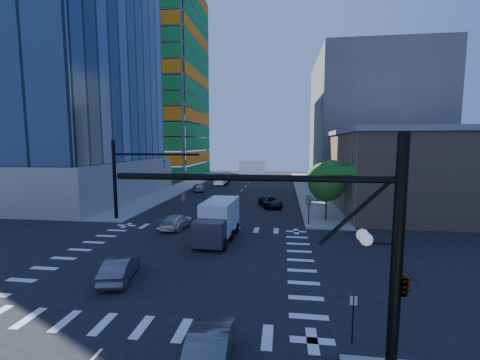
# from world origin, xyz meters

# --- Properties ---
(ground) EXTENTS (160.00, 160.00, 0.00)m
(ground) POSITION_xyz_m (0.00, 0.00, 0.00)
(ground) COLOR black
(ground) RESTS_ON ground
(road_markings) EXTENTS (20.00, 20.00, 0.01)m
(road_markings) POSITION_xyz_m (0.00, 0.00, 0.01)
(road_markings) COLOR silver
(road_markings) RESTS_ON ground
(sidewalk_ne) EXTENTS (5.00, 60.00, 0.15)m
(sidewalk_ne) POSITION_xyz_m (12.50, 40.00, 0.07)
(sidewalk_ne) COLOR gray
(sidewalk_ne) RESTS_ON ground
(sidewalk_nw) EXTENTS (5.00, 60.00, 0.15)m
(sidewalk_nw) POSITION_xyz_m (-12.50, 40.00, 0.07)
(sidewalk_nw) COLOR gray
(sidewalk_nw) RESTS_ON ground
(construction_building) EXTENTS (25.16, 34.50, 70.60)m
(construction_building) POSITION_xyz_m (-27.41, 61.93, 24.61)
(construction_building) COLOR slate
(construction_building) RESTS_ON ground
(commercial_building) EXTENTS (20.50, 22.50, 10.60)m
(commercial_building) POSITION_xyz_m (25.00, 22.00, 5.31)
(commercial_building) COLOR #A17A5E
(commercial_building) RESTS_ON ground
(bg_building_ne) EXTENTS (24.00, 30.00, 28.00)m
(bg_building_ne) POSITION_xyz_m (27.00, 55.00, 14.00)
(bg_building_ne) COLOR #5C5752
(bg_building_ne) RESTS_ON ground
(signal_mast_se) EXTENTS (10.51, 2.48, 9.00)m
(signal_mast_se) POSITION_xyz_m (10.60, -11.50, 5.01)
(signal_mast_se) COLOR black
(signal_mast_se) RESTS_ON sidewalk_se
(signal_mast_nw) EXTENTS (10.20, 0.40, 9.00)m
(signal_mast_nw) POSITION_xyz_m (-10.00, 11.50, 5.49)
(signal_mast_nw) COLOR black
(signal_mast_nw) RESTS_ON sidewalk_nw
(tree_south) EXTENTS (4.16, 4.16, 6.82)m
(tree_south) POSITION_xyz_m (12.63, 13.90, 4.69)
(tree_south) COLOR #382316
(tree_south) RESTS_ON sidewalk_ne
(tree_north) EXTENTS (3.54, 3.52, 5.78)m
(tree_north) POSITION_xyz_m (12.93, 25.90, 3.99)
(tree_north) COLOR #382316
(tree_north) RESTS_ON sidewalk_ne
(no_parking_sign) EXTENTS (0.30, 0.06, 2.20)m
(no_parking_sign) POSITION_xyz_m (10.70, -9.00, 1.38)
(no_parking_sign) COLOR black
(no_parking_sign) RESTS_ON ground
(car_nb_right) EXTENTS (1.84, 4.73, 1.53)m
(car_nb_right) POSITION_xyz_m (4.86, -11.76, 0.77)
(car_nb_right) COLOR #4D4E52
(car_nb_right) RESTS_ON ground
(car_nb_far) EXTENTS (3.90, 5.64, 1.43)m
(car_nb_far) POSITION_xyz_m (5.94, 21.22, 0.72)
(car_nb_far) COLOR black
(car_nb_far) RESTS_ON ground
(car_sb_near) EXTENTS (2.53, 5.11, 1.43)m
(car_sb_near) POSITION_xyz_m (-3.26, 8.73, 0.71)
(car_sb_near) COLOR silver
(car_sb_near) RESTS_ON ground
(car_sb_mid) EXTENTS (3.33, 4.78, 1.51)m
(car_sb_mid) POSITION_xyz_m (-7.71, 33.92, 0.75)
(car_sb_mid) COLOR #A2A6A9
(car_sb_mid) RESTS_ON ground
(car_sb_cross) EXTENTS (2.48, 4.74, 1.49)m
(car_sb_cross) POSITION_xyz_m (-2.74, -4.02, 0.74)
(car_sb_cross) COLOR #56555B
(car_sb_cross) RESTS_ON ground
(box_truck_near) EXTENTS (3.16, 6.82, 3.51)m
(box_truck_near) POSITION_xyz_m (1.77, 5.03, 1.55)
(box_truck_near) COLOR black
(box_truck_near) RESTS_ON ground
(box_truck_far) EXTENTS (2.58, 5.58, 2.87)m
(box_truck_far) POSITION_xyz_m (-5.18, 44.63, 1.27)
(box_truck_far) COLOR black
(box_truck_far) RESTS_ON ground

